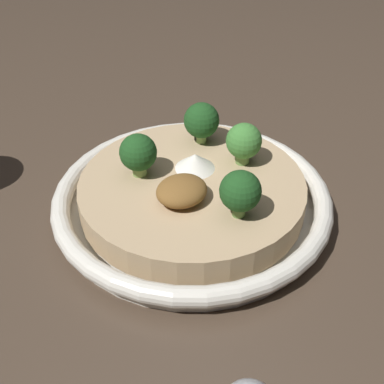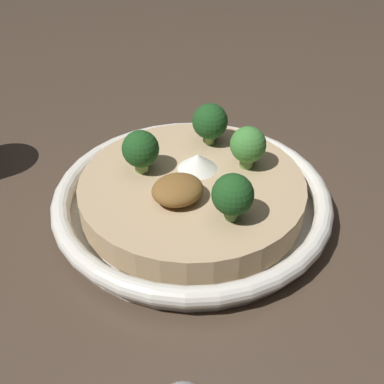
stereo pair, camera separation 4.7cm
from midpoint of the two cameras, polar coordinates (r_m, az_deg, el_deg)
name	(u,v)px [view 2 (the right image)]	position (r m, az deg, el deg)	size (l,w,h in m)	color
ground_plane	(192,211)	(0.48, 2.77, -2.34)	(6.00, 6.00, 0.00)	#47382B
risotto_bowl	(192,197)	(0.47, 2.84, -0.65)	(0.27, 0.27, 0.04)	silver
cheese_sprinkle	(198,162)	(0.47, 3.52, 3.52)	(0.04, 0.04, 0.02)	white
crispy_onion_garnish	(178,190)	(0.43, 1.38, 0.15)	(0.05, 0.04, 0.02)	brown
broccoli_front	(141,150)	(0.46, -3.22, 4.92)	(0.04, 0.04, 0.04)	#84A856
broccoli_back_left	(248,146)	(0.47, 9.50, 5.35)	(0.04, 0.04, 0.04)	#668E47
broccoli_back	(230,196)	(0.40, 7.88, -0.63)	(0.04, 0.04, 0.04)	#668E47
broccoli_front_left	(210,122)	(0.50, 4.83, 8.21)	(0.04, 0.04, 0.04)	#84A856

